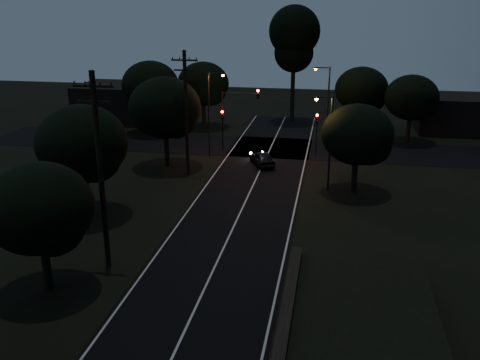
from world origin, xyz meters
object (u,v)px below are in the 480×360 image
(utility_pole_far, at_px, (186,112))
(streetlight_c, at_px, (328,137))
(utility_pole_mid, at_px, (100,170))
(streetlight_b, at_px, (326,100))
(tall_pine, at_px, (294,38))
(signal_right, at_px, (317,126))
(signal_mast, at_px, (239,108))
(streetlight_a, at_px, (211,108))
(car, at_px, (262,158))
(signal_left, at_px, (223,123))

(utility_pole_far, xyz_separation_m, streetlight_c, (11.83, -2.00, -1.13))
(utility_pole_mid, distance_m, streetlight_b, 31.15)
(tall_pine, height_order, streetlight_c, tall_pine)
(signal_right, xyz_separation_m, signal_mast, (-7.51, 0.00, 1.50))
(utility_pole_mid, relative_size, signal_right, 2.68)
(streetlight_a, distance_m, car, 6.97)
(signal_mast, distance_m, car, 6.32)
(tall_pine, bearing_deg, signal_left, -110.46)
(utility_pole_far, height_order, streetlight_a, utility_pole_far)
(signal_right, distance_m, streetlight_b, 4.45)
(streetlight_c, relative_size, car, 1.94)
(utility_pole_far, distance_m, signal_mast, 8.64)
(utility_pole_far, bearing_deg, streetlight_a, 83.41)
(signal_right, bearing_deg, signal_left, 180.00)
(utility_pole_mid, bearing_deg, tall_pine, 80.07)
(utility_pole_mid, relative_size, streetlight_b, 1.38)
(signal_left, relative_size, streetlight_c, 0.55)
(utility_pole_mid, height_order, car, utility_pole_mid)
(utility_pole_far, height_order, streetlight_c, utility_pole_far)
(utility_pole_mid, relative_size, streetlight_a, 1.38)
(tall_pine, xyz_separation_m, signal_right, (3.60, -15.01, -7.12))
(streetlight_b, bearing_deg, signal_right, -100.00)
(streetlight_a, bearing_deg, signal_right, 11.34)
(signal_mast, height_order, car, signal_mast)
(utility_pole_mid, height_order, streetlight_a, utility_pole_mid)
(tall_pine, xyz_separation_m, signal_left, (-5.60, -15.01, -7.12))
(utility_pole_mid, xyz_separation_m, car, (5.95, 20.73, -5.08))
(tall_pine, height_order, car, tall_pine)
(signal_right, relative_size, streetlight_b, 0.51)
(streetlight_b, bearing_deg, streetlight_a, -150.52)
(utility_pole_mid, bearing_deg, streetlight_c, 51.74)
(car, bearing_deg, streetlight_b, -146.87)
(car, bearing_deg, signal_right, -161.47)
(signal_left, relative_size, car, 1.06)
(utility_pole_mid, distance_m, signal_right, 27.30)
(signal_left, xyz_separation_m, signal_mast, (1.69, 0.00, 1.50))
(tall_pine, distance_m, signal_mast, 16.50)
(utility_pole_mid, xyz_separation_m, streetlight_b, (11.31, 29.00, -1.10))
(streetlight_b, bearing_deg, signal_left, -157.95)
(signal_mast, bearing_deg, streetlight_b, 25.99)
(signal_mast, xyz_separation_m, streetlight_c, (8.74, -9.99, 0.01))
(utility_pole_far, bearing_deg, streetlight_c, -9.60)
(signal_left, relative_size, signal_right, 1.00)
(utility_pole_mid, height_order, streetlight_c, utility_pole_mid)
(utility_pole_far, relative_size, streetlight_a, 1.31)
(signal_right, bearing_deg, car, -137.53)
(utility_pole_mid, height_order, signal_mast, utility_pole_mid)
(signal_left, distance_m, signal_mast, 2.26)
(signal_mast, distance_m, streetlight_a, 3.13)
(utility_pole_mid, bearing_deg, signal_right, 67.01)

